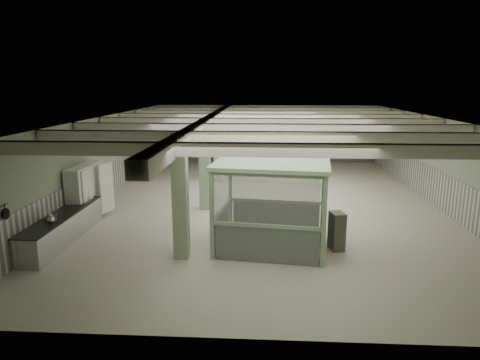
# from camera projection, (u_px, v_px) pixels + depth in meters

# --- Properties ---
(floor) EXTENTS (20.00, 20.00, 0.00)m
(floor) POSITION_uv_depth(u_px,v_px,m) (267.00, 203.00, 18.21)
(floor) COLOR silver
(floor) RESTS_ON ground
(ceiling) EXTENTS (14.00, 20.00, 0.02)m
(ceiling) POSITION_uv_depth(u_px,v_px,m) (268.00, 118.00, 17.41)
(ceiling) COLOR white
(ceiling) RESTS_ON wall_back
(wall_back) EXTENTS (14.00, 0.02, 3.60)m
(wall_back) POSITION_uv_depth(u_px,v_px,m) (267.00, 134.00, 27.55)
(wall_back) COLOR #9EAF8C
(wall_back) RESTS_ON floor
(wall_front) EXTENTS (14.00, 0.02, 3.60)m
(wall_front) POSITION_uv_depth(u_px,v_px,m) (270.00, 255.00, 8.07)
(wall_front) COLOR #9EAF8C
(wall_front) RESTS_ON floor
(wall_left) EXTENTS (0.02, 20.00, 3.60)m
(wall_left) POSITION_uv_depth(u_px,v_px,m) (103.00, 159.00, 18.20)
(wall_left) COLOR #9EAF8C
(wall_left) RESTS_ON floor
(wall_right) EXTENTS (0.02, 20.00, 3.60)m
(wall_right) POSITION_uv_depth(u_px,v_px,m) (439.00, 163.00, 17.42)
(wall_right) COLOR #9EAF8C
(wall_right) RESTS_ON floor
(wainscot_left) EXTENTS (0.05, 19.90, 1.50)m
(wainscot_left) POSITION_uv_depth(u_px,v_px,m) (105.00, 183.00, 18.43)
(wainscot_left) COLOR silver
(wainscot_left) RESTS_ON floor
(wainscot_right) EXTENTS (0.05, 19.90, 1.50)m
(wainscot_right) POSITION_uv_depth(u_px,v_px,m) (436.00, 188.00, 17.65)
(wainscot_right) COLOR silver
(wainscot_right) RESTS_ON floor
(wainscot_back) EXTENTS (13.90, 0.05, 1.50)m
(wainscot_back) POSITION_uv_depth(u_px,v_px,m) (266.00, 150.00, 27.75)
(wainscot_back) COLOR silver
(wainscot_back) RESTS_ON floor
(girder) EXTENTS (0.45, 19.90, 0.40)m
(girder) POSITION_uv_depth(u_px,v_px,m) (207.00, 123.00, 17.60)
(girder) COLOR beige
(girder) RESTS_ON ceiling
(beam_a) EXTENTS (13.90, 0.35, 0.32)m
(beam_a) POSITION_uv_depth(u_px,v_px,m) (270.00, 150.00, 10.15)
(beam_a) COLOR beige
(beam_a) RESTS_ON ceiling
(beam_b) EXTENTS (13.90, 0.35, 0.32)m
(beam_b) POSITION_uv_depth(u_px,v_px,m) (269.00, 137.00, 12.58)
(beam_b) COLOR beige
(beam_b) RESTS_ON ceiling
(beam_c) EXTENTS (13.90, 0.35, 0.32)m
(beam_c) POSITION_uv_depth(u_px,v_px,m) (269.00, 128.00, 15.02)
(beam_c) COLOR beige
(beam_c) RESTS_ON ceiling
(beam_d) EXTENTS (13.90, 0.35, 0.32)m
(beam_d) POSITION_uv_depth(u_px,v_px,m) (268.00, 122.00, 17.45)
(beam_d) COLOR beige
(beam_d) RESTS_ON ceiling
(beam_e) EXTENTS (13.90, 0.35, 0.32)m
(beam_e) POSITION_uv_depth(u_px,v_px,m) (268.00, 117.00, 19.88)
(beam_e) COLOR beige
(beam_e) RESTS_ON ceiling
(beam_f) EXTENTS (13.90, 0.35, 0.32)m
(beam_f) POSITION_uv_depth(u_px,v_px,m) (267.00, 114.00, 22.32)
(beam_f) COLOR beige
(beam_f) RESTS_ON ceiling
(beam_g) EXTENTS (13.90, 0.35, 0.32)m
(beam_g) POSITION_uv_depth(u_px,v_px,m) (267.00, 111.00, 24.75)
(beam_g) COLOR beige
(beam_g) RESTS_ON ceiling
(column_a) EXTENTS (0.42, 0.42, 3.60)m
(column_a) POSITION_uv_depth(u_px,v_px,m) (180.00, 198.00, 12.11)
(column_a) COLOR #9FB592
(column_a) RESTS_ON floor
(column_b) EXTENTS (0.42, 0.42, 3.60)m
(column_b) POSITION_uv_depth(u_px,v_px,m) (205.00, 165.00, 16.97)
(column_b) COLOR #9FB592
(column_b) RESTS_ON floor
(column_c) EXTENTS (0.42, 0.42, 3.60)m
(column_c) POSITION_uv_depth(u_px,v_px,m) (218.00, 147.00, 21.84)
(column_c) COLOR #9FB592
(column_c) RESTS_ON floor
(column_d) EXTENTS (0.42, 0.42, 3.60)m
(column_d) POSITION_uv_depth(u_px,v_px,m) (225.00, 137.00, 25.74)
(column_d) COLOR #9FB592
(column_d) RESTS_ON floor
(pendant_front) EXTENTS (0.44, 0.44, 0.22)m
(pendant_front) POSITION_uv_depth(u_px,v_px,m) (286.00, 150.00, 12.64)
(pendant_front) COLOR #2A392D
(pendant_front) RESTS_ON ceiling
(pendant_mid) EXTENTS (0.44, 0.44, 0.22)m
(pendant_mid) POSITION_uv_depth(u_px,v_px,m) (280.00, 130.00, 17.99)
(pendant_mid) COLOR #2A392D
(pendant_mid) RESTS_ON ceiling
(pendant_back) EXTENTS (0.44, 0.44, 0.22)m
(pendant_back) POSITION_uv_depth(u_px,v_px,m) (277.00, 120.00, 22.86)
(pendant_back) COLOR #2A392D
(pendant_back) RESTS_ON ceiling
(prep_counter) EXTENTS (0.80, 4.57, 0.91)m
(prep_counter) POSITION_uv_depth(u_px,v_px,m) (63.00, 227.00, 13.68)
(prep_counter) COLOR #BAB9BE
(prep_counter) RESTS_ON floor
(pitcher_near) EXTENTS (0.26, 0.28, 0.31)m
(pitcher_near) POSITION_uv_depth(u_px,v_px,m) (51.00, 219.00, 12.59)
(pitcher_near) COLOR #BAB9BE
(pitcher_near) RESTS_ON prep_counter
(pitcher_far) EXTENTS (0.27, 0.29, 0.31)m
(pitcher_far) POSITION_uv_depth(u_px,v_px,m) (78.00, 199.00, 14.82)
(pitcher_far) COLOR #BAB9BE
(pitcher_far) RESTS_ON prep_counter
(veg_colander) EXTENTS (0.50, 0.50, 0.17)m
(veg_colander) POSITION_uv_depth(u_px,v_px,m) (51.00, 218.00, 12.94)
(veg_colander) COLOR #3C3C40
(veg_colander) RESTS_ON prep_counter
(orange_bowl) EXTENTS (0.28, 0.28, 0.08)m
(orange_bowl) POSITION_uv_depth(u_px,v_px,m) (87.00, 200.00, 15.08)
(orange_bowl) COLOR #B2B2B7
(orange_bowl) RESTS_ON prep_counter
(skillet_far) EXTENTS (0.04, 0.30, 0.30)m
(skillet_far) POSITION_uv_depth(u_px,v_px,m) (6.00, 214.00, 11.17)
(skillet_far) COLOR black
(skillet_far) RESTS_ON hook_rail
(walkin_cooler) EXTENTS (0.82, 2.16, 1.98)m
(walkin_cooler) POSITION_uv_depth(u_px,v_px,m) (86.00, 195.00, 15.61)
(walkin_cooler) COLOR white
(walkin_cooler) RESTS_ON floor
(guard_booth) EXTENTS (3.69, 3.24, 2.71)m
(guard_booth) POSITION_uv_depth(u_px,v_px,m) (272.00, 190.00, 12.93)
(guard_booth) COLOR #9AB792
(guard_booth) RESTS_ON floor
(filing_cabinet) EXTENTS (0.49, 0.61, 1.17)m
(filing_cabinet) POSITION_uv_depth(u_px,v_px,m) (337.00, 231.00, 12.96)
(filing_cabinet) COLOR #5A5B4C
(filing_cabinet) RESTS_ON floor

